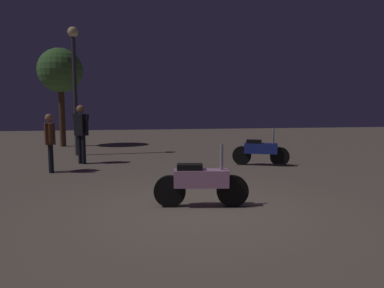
{
  "coord_description": "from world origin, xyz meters",
  "views": [
    {
      "loc": [
        -1.07,
        -5.64,
        1.78
      ],
      "look_at": [
        0.05,
        1.23,
        1.0
      ],
      "focal_mm": 32.63,
      "sensor_mm": 36.0,
      "label": 1
    }
  ],
  "objects_px": {
    "person_bystander_far": "(50,138)",
    "motorcycle_pink_foreground": "(201,182)",
    "streetlamp_near": "(74,73)",
    "person_rider_beside": "(81,129)",
    "motorcycle_blue_parked_left": "(261,151)"
  },
  "relations": [
    {
      "from": "person_bystander_far",
      "to": "motorcycle_pink_foreground",
      "type": "bearing_deg",
      "value": 114.52
    },
    {
      "from": "motorcycle_pink_foreground",
      "to": "person_bystander_far",
      "type": "distance_m",
      "value": 5.03
    },
    {
      "from": "person_bystander_far",
      "to": "streetlamp_near",
      "type": "xyz_separation_m",
      "value": [
        0.17,
        3.21,
        1.96
      ]
    },
    {
      "from": "person_rider_beside",
      "to": "motorcycle_blue_parked_left",
      "type": "bearing_deg",
      "value": 116.75
    },
    {
      "from": "motorcycle_blue_parked_left",
      "to": "streetlamp_near",
      "type": "xyz_separation_m",
      "value": [
        -5.69,
        3.07,
        2.44
      ]
    },
    {
      "from": "person_rider_beside",
      "to": "streetlamp_near",
      "type": "distance_m",
      "value": 2.67
    },
    {
      "from": "streetlamp_near",
      "to": "motorcycle_blue_parked_left",
      "type": "bearing_deg",
      "value": -28.38
    },
    {
      "from": "motorcycle_pink_foreground",
      "to": "motorcycle_blue_parked_left",
      "type": "height_order",
      "value": "same"
    },
    {
      "from": "motorcycle_blue_parked_left",
      "to": "person_rider_beside",
      "type": "relative_size",
      "value": 0.89
    },
    {
      "from": "motorcycle_blue_parked_left",
      "to": "person_rider_beside",
      "type": "height_order",
      "value": "person_rider_beside"
    },
    {
      "from": "motorcycle_pink_foreground",
      "to": "person_bystander_far",
      "type": "relative_size",
      "value": 1.07
    },
    {
      "from": "motorcycle_pink_foreground",
      "to": "streetlamp_near",
      "type": "distance_m",
      "value": 8.01
    },
    {
      "from": "motorcycle_blue_parked_left",
      "to": "person_bystander_far",
      "type": "height_order",
      "value": "person_bystander_far"
    },
    {
      "from": "motorcycle_pink_foreground",
      "to": "streetlamp_near",
      "type": "bearing_deg",
      "value": 123.0
    },
    {
      "from": "motorcycle_pink_foreground",
      "to": "person_rider_beside",
      "type": "distance_m",
      "value": 5.75
    }
  ]
}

